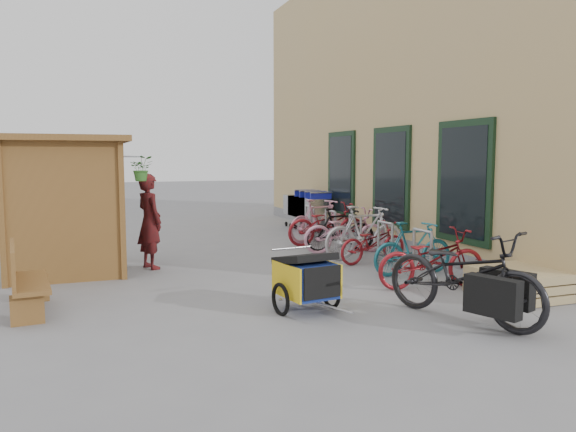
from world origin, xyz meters
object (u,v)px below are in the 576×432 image
object	(u,v)px
bench	(24,278)
bike_6	(327,224)
bike_7	(319,220)
bike_3	(365,232)
shopping_carts	(306,206)
person_kiosk	(150,221)
cargo_bike	(465,276)
bike_1	(413,248)
kiosk	(59,186)
bike_4	(345,231)
pallet_stack	(517,283)
bike_5	(340,230)
bike_0	(432,259)
bike_2	(373,243)
child_trailer	(306,277)

from	to	relation	value
bench	bike_6	distance (m)	7.18
bench	bike_7	xyz separation A→B (m)	(6.12, 4.40, 0.05)
bike_3	bench	bearing A→B (deg)	104.84
shopping_carts	person_kiosk	world-z (taller)	person_kiosk
cargo_bike	bike_1	distance (m)	2.76
cargo_bike	person_kiosk	xyz separation A→B (m)	(-3.28, 4.76, 0.30)
kiosk	person_kiosk	size ratio (longest dim) A/B	1.43
cargo_bike	bike_4	bearing A→B (deg)	60.86
pallet_stack	person_kiosk	bearing A→B (deg)	139.70
bike_6	bike_1	bearing A→B (deg)	-176.56
bike_3	bike_5	size ratio (longest dim) A/B	1.14
bike_0	kiosk	bearing A→B (deg)	68.31
cargo_bike	bike_3	distance (m)	4.34
pallet_stack	bike_2	xyz separation A→B (m)	(-0.68, 3.09, 0.19)
kiosk	bike_6	distance (m)	5.96
person_kiosk	bike_5	size ratio (longest dim) A/B	1.10
bike_3	bike_4	distance (m)	0.79
pallet_stack	bike_5	world-z (taller)	bike_5
pallet_stack	bike_0	distance (m)	1.28
bike_6	bike_7	bearing A→B (deg)	-3.09
kiosk	child_trailer	bearing A→B (deg)	-48.38
bike_4	bike_3	bearing A→B (deg)	-169.02
cargo_bike	bike_4	distance (m)	5.11
cargo_bike	person_kiosk	distance (m)	5.79
bike_0	bike_5	world-z (taller)	bike_5
bike_0	bike_6	distance (m)	4.49
bike_1	bike_2	bearing A→B (deg)	4.24
cargo_bike	pallet_stack	bearing A→B (deg)	5.63
cargo_bike	bike_7	world-z (taller)	cargo_bike
bike_0	bike_4	distance (m)	3.41
bike_5	bike_6	world-z (taller)	bike_6
bike_3	bike_4	size ratio (longest dim) A/B	0.99
child_trailer	bike_5	xyz separation A→B (m)	(2.47, 4.12, 0.02)
kiosk	person_kiosk	world-z (taller)	kiosk
person_kiosk	cargo_bike	bearing A→B (deg)	-166.69
bench	cargo_bike	distance (m)	5.65
child_trailer	bike_3	size ratio (longest dim) A/B	0.80
bike_0	bike_1	xyz separation A→B (m)	(0.29, 0.96, 0.00)
person_kiosk	bike_4	distance (m)	4.13
shopping_carts	bike_6	bearing A→B (deg)	-102.49
pallet_stack	shopping_carts	xyz separation A→B (m)	(-0.00, 8.17, 0.45)
bike_0	bike_5	bearing A→B (deg)	4.56
bench	bike_7	world-z (taller)	bike_7
person_kiosk	bike_3	size ratio (longest dim) A/B	0.97
kiosk	cargo_bike	distance (m)	6.69
bench	bike_5	bearing A→B (deg)	20.22
bike_4	cargo_bike	bearing A→B (deg)	178.10
cargo_bike	bike_7	size ratio (longest dim) A/B	1.35
pallet_stack	bike_2	size ratio (longest dim) A/B	0.79
bike_6	bike_5	bearing A→B (deg)	176.70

